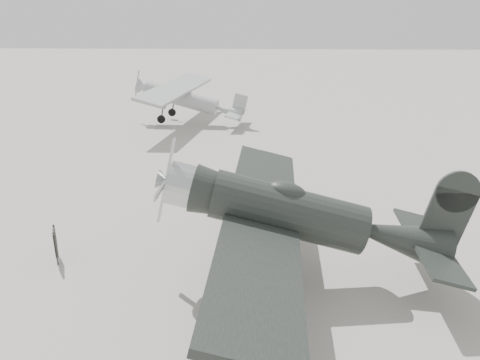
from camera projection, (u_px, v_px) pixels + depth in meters
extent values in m
plane|color=gray|center=(200.00, 236.00, 17.67)|extent=(160.00, 160.00, 0.00)
cylinder|color=black|center=(288.00, 213.00, 14.11)|extent=(4.73, 1.69, 1.49)
cone|color=black|center=(407.00, 216.00, 13.84)|extent=(2.82, 1.50, 1.38)
cylinder|color=#AEB0B3|center=(182.00, 210.00, 14.35)|extent=(1.01, 1.36, 1.32)
cone|color=#AEB0B3|center=(162.00, 209.00, 14.40)|extent=(0.40, 0.61, 0.59)
cube|color=#AEB0B3|center=(164.00, 209.00, 14.39)|extent=(0.07, 0.19, 2.76)
ellipsoid|color=black|center=(282.00, 193.00, 13.90)|extent=(1.20, 0.77, 0.49)
cube|color=black|center=(263.00, 224.00, 14.30)|extent=(2.78, 12.83, 0.23)
cube|color=black|center=(437.00, 215.00, 13.75)|extent=(1.36, 4.51, 0.11)
cube|color=black|center=(447.00, 187.00, 13.43)|extent=(1.28, 0.16, 1.91)
cylinder|color=black|center=(246.00, 290.00, 13.50)|extent=(0.73, 0.20, 0.72)
cylinder|color=black|center=(252.00, 243.00, 16.18)|extent=(0.73, 0.20, 0.72)
cylinder|color=#333333|center=(246.00, 269.00, 13.25)|extent=(0.12, 0.12, 1.49)
cylinder|color=#333333|center=(252.00, 224.00, 15.93)|extent=(0.12, 0.12, 1.49)
cylinder|color=black|center=(443.00, 231.00, 13.91)|extent=(0.24, 0.10, 0.23)
cylinder|color=#96989B|center=(181.00, 98.00, 33.76)|extent=(5.54, 2.05, 1.15)
cone|color=#96989B|center=(230.00, 100.00, 33.06)|extent=(2.03, 1.35, 1.04)
cone|color=#96989B|center=(142.00, 96.00, 34.34)|extent=(0.80, 1.18, 1.09)
cube|color=#96989B|center=(137.00, 96.00, 34.42)|extent=(0.08, 0.15, 2.30)
cube|color=#96989B|center=(175.00, 89.00, 33.62)|extent=(3.90, 11.65, 0.19)
cube|color=#96989B|center=(237.00, 100.00, 32.95)|extent=(1.53, 3.66, 0.08)
cube|color=#96989B|center=(239.00, 90.00, 32.69)|extent=(0.94, 0.24, 1.36)
cylinder|color=black|center=(166.00, 123.00, 33.43)|extent=(0.60, 0.24, 0.58)
cylinder|color=black|center=(176.00, 116.00, 35.53)|extent=(0.60, 0.24, 0.58)
cylinder|color=#333333|center=(165.00, 114.00, 33.22)|extent=(0.11, 0.11, 1.25)
cylinder|color=#333333|center=(176.00, 108.00, 35.32)|extent=(0.11, 0.11, 1.25)
cylinder|color=black|center=(240.00, 105.00, 33.03)|extent=(0.20, 0.10, 0.19)
cylinder|color=#333333|center=(56.00, 248.00, 15.49)|extent=(0.07, 0.07, 1.22)
cylinder|color=#333333|center=(56.00, 241.00, 15.98)|extent=(0.07, 0.07, 1.22)
cube|color=black|center=(55.00, 241.00, 15.68)|extent=(0.37, 0.81, 0.85)
cube|color=beige|center=(54.00, 240.00, 15.66)|extent=(0.26, 0.61, 0.17)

